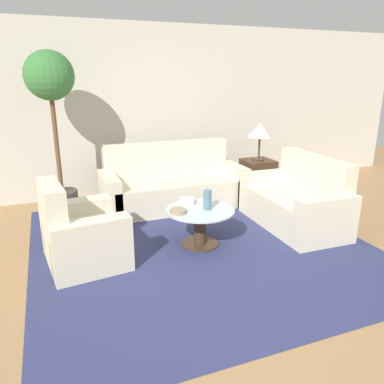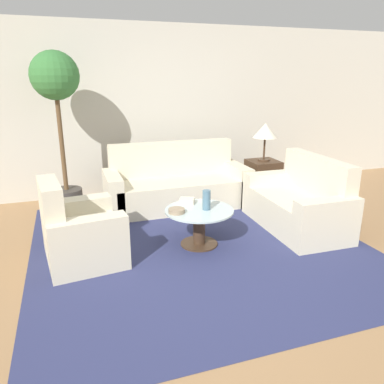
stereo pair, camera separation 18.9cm
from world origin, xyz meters
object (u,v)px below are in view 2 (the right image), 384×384
Objects in this scene: bowl at (177,211)px; book_stack at (187,201)px; armchair at (77,235)px; loveseat at (300,205)px; coffee_table at (199,222)px; potted_plant at (57,101)px; sofa_main at (176,186)px; table_lamp at (265,131)px; vase at (206,200)px.

book_stack is at bearing 52.42° from bowl.
armchair is 0.64× the size of loveseat.
armchair is at bearing 176.47° from bowl.
armchair reaches higher than coffee_table.
potted_plant is 2.27m from bowl.
sofa_main is 1.48m from bowl.
table_lamp is 2.58× the size of vase.
book_stack is at bearing -87.87° from armchair.
armchair is 5.29× the size of bowl.
sofa_main is at bearing -53.85° from armchair.
armchair is at bearing -87.56° from loveseat.
table_lamp is 0.26× the size of potted_plant.
book_stack is at bearing -100.12° from sofa_main.
table_lamp is at bearing 175.01° from loveseat.
bowl is at bearing -143.25° from table_lamp.
table_lamp is 2.75× the size of book_stack.
table_lamp reaches higher than vase.
book_stack is at bearing -145.94° from table_lamp.
book_stack is at bearing 118.02° from vase.
bowl is at bearing -84.56° from loveseat.
potted_plant reaches higher than vase.
sofa_main is 1.40m from coffee_table.
table_lamp reaches higher than bowl.
sofa_main is 9.26× the size of vase.
sofa_main is 1.44m from vase.
loveseat is 2.57× the size of table_lamp.
armchair is 1.23× the size of coffee_table.
loveseat is 7.08× the size of book_stack.
armchair is 0.44× the size of potted_plant.
loveseat is 1.46m from book_stack.
loveseat is (2.68, 0.06, 0.00)m from armchair.
coffee_table is 4.30× the size of bowl.
coffee_table is (-0.14, -1.39, -0.01)m from sofa_main.
vase is 1.24× the size of bowl.
potted_plant is at bearing 123.62° from bowl.
coffee_table is at bearing -50.18° from potted_plant.
book_stack is (1.23, 0.20, 0.17)m from armchair.
loveseat is at bearing 4.25° from bowl.
bowl is 0.33m from book_stack.
bowl is at bearing -175.45° from coffee_table.
table_lamp reaches higher than loveseat.
potted_plant reaches higher than bowl.
vase is (-1.30, -0.12, 0.25)m from loveseat.
vase is at bearing -83.42° from loveseat.
armchair is 2.68m from loveseat.
loveseat is at bearing 5.39° from vase.
book_stack is at bearing 104.93° from coffee_table.
loveseat is 1.65m from bowl.
vase is 0.35m from bowl.
armchair is (-1.44, -1.35, -0.00)m from sofa_main.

